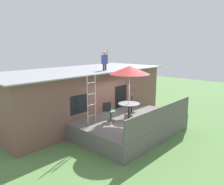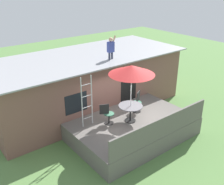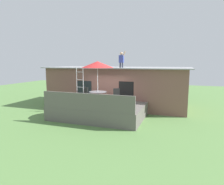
{
  "view_description": "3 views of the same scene",
  "coord_description": "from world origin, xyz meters",
  "px_view_note": "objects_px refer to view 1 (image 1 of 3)",
  "views": [
    {
      "loc": [
        -8.35,
        -6.42,
        4.23
      ],
      "look_at": [
        -0.09,
        1.1,
        1.92
      ],
      "focal_mm": 35.98,
      "sensor_mm": 36.0,
      "label": 1
    },
    {
      "loc": [
        -6.9,
        -7.44,
        6.6
      ],
      "look_at": [
        -0.33,
        0.98,
        1.87
      ],
      "focal_mm": 42.29,
      "sensor_mm": 36.0,
      "label": 2
    },
    {
      "loc": [
        4.66,
        -10.96,
        3.28
      ],
      "look_at": [
        0.38,
        1.17,
        1.35
      ],
      "focal_mm": 32.41,
      "sensor_mm": 36.0,
      "label": 3
    }
  ],
  "objects_px": {
    "patio_umbrella": "(130,70)",
    "person_figure": "(105,59)",
    "patio_table": "(129,107)",
    "patio_chair_right": "(132,104)",
    "step_ladder": "(92,99)",
    "patio_chair_left": "(109,111)"
  },
  "relations": [
    {
      "from": "step_ladder",
      "to": "patio_chair_right",
      "type": "height_order",
      "value": "step_ladder"
    },
    {
      "from": "patio_chair_left",
      "to": "person_figure",
      "type": "bearing_deg",
      "value": 74.41
    },
    {
      "from": "patio_umbrella",
      "to": "person_figure",
      "type": "relative_size",
      "value": 2.29
    },
    {
      "from": "person_figure",
      "to": "patio_chair_right",
      "type": "relative_size",
      "value": 1.21
    },
    {
      "from": "patio_chair_left",
      "to": "step_ladder",
      "type": "bearing_deg",
      "value": 176.23
    },
    {
      "from": "step_ladder",
      "to": "patio_chair_right",
      "type": "distance_m",
      "value": 2.62
    },
    {
      "from": "person_figure",
      "to": "patio_chair_right",
      "type": "xyz_separation_m",
      "value": [
        0.12,
        -1.84,
        -2.27
      ]
    },
    {
      "from": "patio_table",
      "to": "step_ladder",
      "type": "height_order",
      "value": "step_ladder"
    },
    {
      "from": "patio_table",
      "to": "patio_chair_left",
      "type": "height_order",
      "value": "patio_chair_left"
    },
    {
      "from": "patio_table",
      "to": "patio_chair_left",
      "type": "xyz_separation_m",
      "value": [
        -0.92,
        0.44,
        -0.13
      ]
    },
    {
      "from": "patio_chair_right",
      "to": "step_ladder",
      "type": "bearing_deg",
      "value": -37.85
    },
    {
      "from": "person_figure",
      "to": "patio_chair_right",
      "type": "distance_m",
      "value": 2.92
    },
    {
      "from": "step_ladder",
      "to": "patio_umbrella",
      "type": "bearing_deg",
      "value": -27.39
    },
    {
      "from": "patio_umbrella",
      "to": "patio_chair_left",
      "type": "relative_size",
      "value": 2.76
    },
    {
      "from": "patio_umbrella",
      "to": "patio_table",
      "type": "bearing_deg",
      "value": -172.87
    },
    {
      "from": "patio_table",
      "to": "patio_chair_right",
      "type": "xyz_separation_m",
      "value": [
        0.88,
        0.51,
        -0.13
      ]
    },
    {
      "from": "patio_table",
      "to": "person_figure",
      "type": "distance_m",
      "value": 3.26
    },
    {
      "from": "patio_chair_right",
      "to": "patio_table",
      "type": "bearing_deg",
      "value": 0.0
    },
    {
      "from": "patio_chair_left",
      "to": "patio_chair_right",
      "type": "distance_m",
      "value": 1.79
    },
    {
      "from": "patio_table",
      "to": "patio_umbrella",
      "type": "relative_size",
      "value": 0.41
    },
    {
      "from": "patio_table",
      "to": "person_figure",
      "type": "relative_size",
      "value": 0.94
    },
    {
      "from": "patio_umbrella",
      "to": "person_figure",
      "type": "distance_m",
      "value": 2.49
    }
  ]
}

